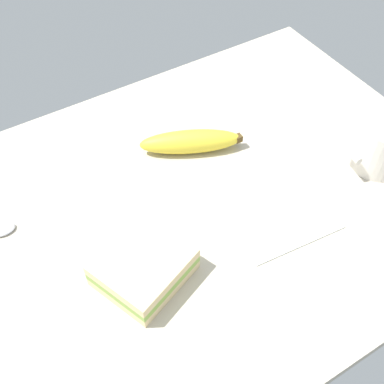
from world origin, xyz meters
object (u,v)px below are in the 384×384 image
banana (191,142)px  sandwich_main (143,267)px  coffee_mug_black (382,144)px  paper_napkin (274,209)px

banana → sandwich_main: bearing=44.1°
sandwich_main → banana: bearing=-135.9°
sandwich_main → banana: sandwich_main is taller
banana → coffee_mug_black: bearing=143.0°
coffee_mug_black → sandwich_main: (43.26, -0.95, -2.23)cm
coffee_mug_black → paper_napkin: size_ratio=0.73×
coffee_mug_black → sandwich_main: coffee_mug_black is taller
coffee_mug_black → paper_napkin: bearing=-2.6°
sandwich_main → paper_napkin: bearing=180.0°
coffee_mug_black → banana: bearing=-37.0°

